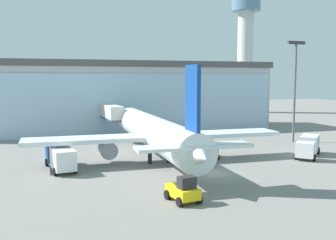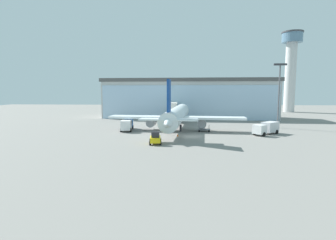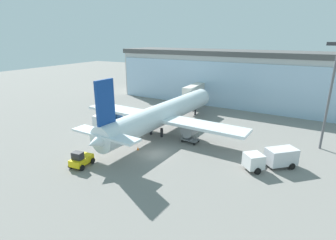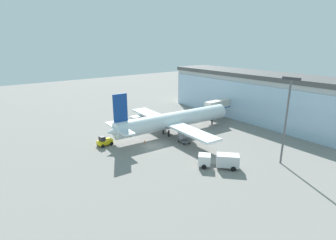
# 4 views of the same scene
# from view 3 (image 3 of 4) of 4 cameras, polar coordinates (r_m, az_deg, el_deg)

# --- Properties ---
(ground) EXTENTS (240.00, 240.00, 0.00)m
(ground) POSITION_cam_3_polar(r_m,az_deg,el_deg) (40.29, -2.71, -7.35)
(ground) COLOR gray
(terminal_building) EXTENTS (60.67, 17.38, 13.70)m
(terminal_building) POSITION_cam_3_polar(r_m,az_deg,el_deg) (72.84, 12.70, 9.20)
(terminal_building) COLOR #B6B6B6
(terminal_building) RESTS_ON ground
(jet_bridge) EXTENTS (2.32, 11.40, 5.88)m
(jet_bridge) POSITION_cam_3_polar(r_m,az_deg,el_deg) (65.56, 6.10, 6.53)
(jet_bridge) COLOR beige
(jet_bridge) RESTS_ON ground
(apron_light_mast) EXTENTS (3.20, 0.40, 16.32)m
(apron_light_mast) POSITION_cam_3_polar(r_m,az_deg,el_deg) (46.09, 31.99, 6.04)
(apron_light_mast) COLOR #59595E
(apron_light_mast) RESTS_ON ground
(airplane) EXTENTS (32.45, 35.51, 11.69)m
(airplane) POSITION_cam_3_polar(r_m,az_deg,el_deg) (47.86, -1.26, 1.26)
(airplane) COLOR white
(airplane) RESTS_ON ground
(catering_truck) EXTENTS (3.03, 7.47, 2.65)m
(catering_truck) POSITION_cam_3_polar(r_m,az_deg,el_deg) (53.95, -13.07, 0.43)
(catering_truck) COLOR #2659A5
(catering_truck) RESTS_ON ground
(fuel_truck) EXTENTS (6.90, 6.52, 2.65)m
(fuel_truck) POSITION_cam_3_polar(r_m,az_deg,el_deg) (38.27, 21.77, -7.67)
(fuel_truck) COLOR silver
(fuel_truck) RESTS_ON ground
(baggage_cart) EXTENTS (2.96, 1.91, 1.50)m
(baggage_cart) POSITION_cam_3_polar(r_m,az_deg,el_deg) (44.38, 4.85, -4.26)
(baggage_cart) COLOR slate
(baggage_cart) RESTS_ON ground
(pushback_tug) EXTENTS (2.43, 3.36, 2.30)m
(pushback_tug) POSITION_cam_3_polar(r_m,az_deg,el_deg) (38.14, -18.44, -8.20)
(pushback_tug) COLOR yellow
(pushback_tug) RESTS_ON ground
(safety_cone_nose) EXTENTS (0.36, 0.36, 0.55)m
(safety_cone_nose) POSITION_cam_3_polar(r_m,az_deg,el_deg) (41.71, -6.57, -6.14)
(safety_cone_nose) COLOR orange
(safety_cone_nose) RESTS_ON ground
(safety_cone_wingtip) EXTENTS (0.36, 0.36, 0.55)m
(safety_cone_wingtip) POSITION_cam_3_polar(r_m,az_deg,el_deg) (55.20, -13.19, -0.49)
(safety_cone_wingtip) COLOR orange
(safety_cone_wingtip) RESTS_ON ground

